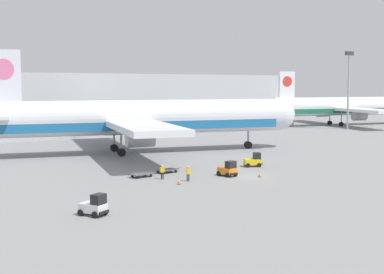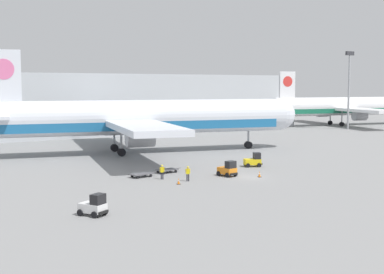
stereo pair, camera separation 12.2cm
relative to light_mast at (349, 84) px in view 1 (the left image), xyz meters
The scene contains 14 objects.
ground_plane 79.64m from the light_mast, 148.21° to the right, with size 400.00×400.00×0.00m, color gray.
terminal_building 55.15m from the light_mast, 153.83° to the left, with size 90.00×18.20×14.00m.
light_mast is the anchor object (origin of this frame).
airplane_main 69.20m from the light_mast, 169.16° to the right, with size 56.92×48.46×17.00m.
airplane_distant 15.87m from the light_mast, 43.88° to the left, with size 50.57×43.01×15.08m.
baggage_tug_foreground 80.10m from the light_mast, 149.93° to the right, with size 1.90×2.61×2.00m.
baggage_tug_mid 104.20m from the light_mast, 151.39° to the right, with size 2.48×2.81×2.00m.
baggage_tug_far 71.25m from the light_mast, 149.82° to the right, with size 2.80×2.42×2.00m.
baggage_dolly_lead 86.19m from the light_mast, 156.26° to the right, with size 3.77×1.82×0.48m.
baggage_dolly_second 81.80m from the light_mast, 155.74° to the right, with size 3.77×1.82×0.48m.
ground_crew_near 85.52m from the light_mast, 151.91° to the right, with size 0.50×0.37×1.83m.
ground_crew_far 86.01m from the light_mast, 154.19° to the right, with size 0.51×0.37×1.82m.
traffic_cone_near 87.83m from the light_mast, 151.91° to the right, with size 0.40×0.40×0.73m.
traffic_cone_far 79.08m from the light_mast, 147.15° to the right, with size 0.40×0.40×0.75m.
Camera 1 is at (-42.26, -51.82, 11.64)m, focal length 50.00 mm.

